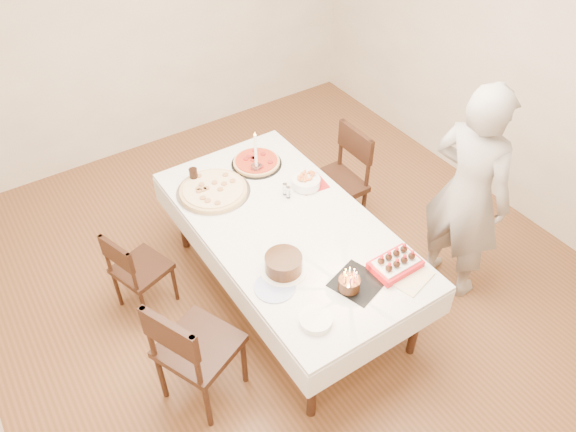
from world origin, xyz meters
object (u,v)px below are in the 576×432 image
person (468,194)px  birthday_cake (350,280)px  chair_right_savory (333,185)px  layer_cake (284,264)px  strawberry_box (395,264)px  pizza_pepperoni (257,162)px  taper_candle (256,153)px  pizza_white (213,190)px  chair_left_dessert (199,346)px  cola_glass (194,175)px  chair_left_savory (142,268)px  dining_table (288,261)px  pasta_bowl (306,182)px

person → birthday_cake: 1.19m
chair_right_savory → layer_cake: chair_right_savory is taller
strawberry_box → chair_right_savory: bearing=71.2°
birthday_cake → pizza_pepperoni: bearing=82.5°
taper_candle → layer_cake: 1.07m
layer_cake → strawberry_box: (0.62, -0.38, -0.02)m
pizza_white → birthday_cake: (0.26, -1.32, 0.06)m
chair_left_dessert → person: bearing=151.4°
pizza_pepperoni → birthday_cake: birthday_cake is taller
pizza_pepperoni → layer_cake: bearing=-112.5°
cola_glass → birthday_cake: (0.33, -1.52, 0.02)m
chair_left_savory → layer_cake: size_ratio=2.47×
dining_table → strawberry_box: strawberry_box is taller
strawberry_box → pizza_white: bearing=115.0°
chair_left_dessert → taper_candle: size_ratio=2.52×
chair_left_savory → strawberry_box: (1.31, -1.26, 0.41)m
pizza_pepperoni → layer_cake: (-0.45, -1.08, 0.04)m
chair_left_savory → pizza_pepperoni: 1.22m
cola_glass → chair_right_savory: bearing=-18.7°
pasta_bowl → chair_left_dessert: bearing=-152.4°
chair_left_savory → pasta_bowl: (1.31, -0.25, 0.41)m
pizza_white → strawberry_box: strawberry_box is taller
chair_right_savory → strawberry_box: 1.28m
chair_left_savory → chair_right_savory: bearing=158.5°
pizza_white → birthday_cake: bearing=-78.7°
pizza_pepperoni → pasta_bowl: size_ratio=1.88×
dining_table → layer_cake: bearing=-127.3°
layer_cake → chair_right_savory: bearing=37.8°
chair_right_savory → layer_cake: (-1.02, -0.79, 0.33)m
pizza_white → birthday_cake: size_ratio=3.90×
pasta_bowl → birthday_cake: 1.05m
person → birthday_cake: size_ratio=12.34×
chair_left_savory → cola_glass: size_ratio=6.36×
pizza_pepperoni → taper_candle: 0.20m
chair_left_dessert → taper_candle: taper_candle is taller
birthday_cake → dining_table: bearing=89.4°
person → layer_cake: bearing=72.7°
person → taper_candle: size_ratio=4.65×
person → pasta_bowl: 1.18m
layer_cake → person: bearing=-8.8°
pasta_bowl → birthday_cake: bearing=-110.1°
chair_left_savory → birthday_cake: birthday_cake is taller
chair_right_savory → chair_left_dessert: size_ratio=1.00×
chair_left_dessert → cola_glass: size_ratio=8.01×
chair_left_dessert → layer_cake: size_ratio=3.11×
chair_right_savory → layer_cake: bearing=-142.4°
person → pizza_white: 1.86m
chair_right_savory → pasta_bowl: chair_right_savory is taller
pizza_white → cola_glass: 0.21m
dining_table → layer_cake: layer_cake is taller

